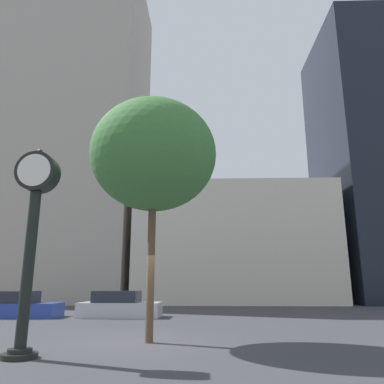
% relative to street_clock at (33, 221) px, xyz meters
% --- Properties ---
extents(ground_plane, '(200.00, 200.00, 0.00)m').
position_rel_street_clock_xyz_m(ground_plane, '(2.26, 2.61, -3.19)').
color(ground_plane, '#38383D').
extents(building_tall_tower, '(14.93, 12.00, 33.79)m').
position_rel_street_clock_xyz_m(building_tall_tower, '(-9.72, 26.61, 13.70)').
color(building_tall_tower, '#ADA393').
rests_on(building_tall_tower, ground_plane).
extents(building_storefront_row, '(17.03, 12.00, 10.08)m').
position_rel_street_clock_xyz_m(building_storefront_row, '(6.92, 26.61, 1.85)').
color(building_storefront_row, beige).
rests_on(building_storefront_row, ground_plane).
extents(street_clock, '(1.03, 0.82, 5.07)m').
position_rel_street_clock_xyz_m(street_clock, '(0.00, 0.00, 0.00)').
color(street_clock, black).
rests_on(street_clock, ground_plane).
extents(car_blue, '(4.66, 2.02, 1.30)m').
position_rel_street_clock_xyz_m(car_blue, '(-5.52, 10.47, -2.65)').
color(car_blue, '#28429E').
rests_on(car_blue, ground_plane).
extents(car_silver, '(4.11, 2.01, 1.30)m').
position_rel_street_clock_xyz_m(car_silver, '(-0.09, 10.74, -2.65)').
color(car_silver, '#BCBCC1').
rests_on(car_silver, ground_plane).
extents(bare_tree, '(4.07, 4.07, 7.58)m').
position_rel_street_clock_xyz_m(bare_tree, '(2.63, 2.43, 2.54)').
color(bare_tree, brown).
rests_on(bare_tree, ground_plane).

